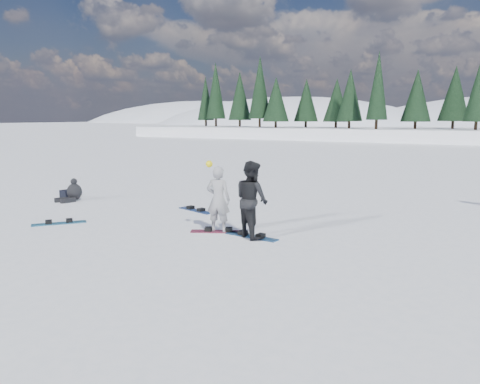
{
  "coord_description": "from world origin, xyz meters",
  "views": [
    {
      "loc": [
        6.33,
        -9.71,
        3.08
      ],
      "look_at": [
        0.35,
        1.0,
        1.1
      ],
      "focal_mm": 35.0,
      "sensor_mm": 36.0,
      "label": 1
    }
  ],
  "objects_px": {
    "snowboard_loose_a": "(59,223)",
    "snowboard_loose_c": "(196,210)",
    "seated_rider": "(73,192)",
    "gear_bag": "(66,194)",
    "snowboarder_woman": "(218,199)",
    "snowboarder_man": "(252,199)"
  },
  "relations": [
    {
      "from": "snowboarder_man",
      "to": "seated_rider",
      "type": "bearing_deg",
      "value": 19.67
    },
    {
      "from": "snowboarder_man",
      "to": "seated_rider",
      "type": "xyz_separation_m",
      "value": [
        -8.25,
        1.49,
        -0.67
      ]
    },
    {
      "from": "gear_bag",
      "to": "snowboard_loose_a",
      "type": "bearing_deg",
      "value": -43.07
    },
    {
      "from": "snowboarder_woman",
      "to": "snowboard_loose_c",
      "type": "xyz_separation_m",
      "value": [
        -2.18,
        2.09,
        -0.89
      ]
    },
    {
      "from": "snowboarder_woman",
      "to": "gear_bag",
      "type": "xyz_separation_m",
      "value": [
        -7.93,
        1.72,
        -0.76
      ]
    },
    {
      "from": "snowboarder_man",
      "to": "gear_bag",
      "type": "height_order",
      "value": "snowboarder_man"
    },
    {
      "from": "seated_rider",
      "to": "snowboard_loose_c",
      "type": "height_order",
      "value": "seated_rider"
    },
    {
      "from": "snowboarder_woman",
      "to": "snowboard_loose_c",
      "type": "height_order",
      "value": "snowboarder_woman"
    },
    {
      "from": "snowboard_loose_a",
      "to": "snowboard_loose_c",
      "type": "distance_m",
      "value": 4.25
    },
    {
      "from": "snowboarder_man",
      "to": "snowboarder_woman",
      "type": "bearing_deg",
      "value": 28.3
    },
    {
      "from": "gear_bag",
      "to": "snowboarder_woman",
      "type": "bearing_deg",
      "value": -12.22
    },
    {
      "from": "seated_rider",
      "to": "snowboard_loose_c",
      "type": "distance_m",
      "value": 5.1
    },
    {
      "from": "gear_bag",
      "to": "snowboard_loose_a",
      "type": "xyz_separation_m",
      "value": [
        3.36,
        -3.14,
        -0.14
      ]
    },
    {
      "from": "seated_rider",
      "to": "snowboarder_man",
      "type": "bearing_deg",
      "value": 12.85
    },
    {
      "from": "snowboarder_woman",
      "to": "snowboard_loose_a",
      "type": "distance_m",
      "value": 4.87
    },
    {
      "from": "snowboarder_man",
      "to": "snowboard_loose_a",
      "type": "relative_size",
      "value": 1.32
    },
    {
      "from": "snowboarder_man",
      "to": "snowboard_loose_c",
      "type": "relative_size",
      "value": 1.32
    },
    {
      "from": "seated_rider",
      "to": "gear_bag",
      "type": "relative_size",
      "value": 2.39
    },
    {
      "from": "snowboarder_woman",
      "to": "snowboarder_man",
      "type": "distance_m",
      "value": 1.03
    },
    {
      "from": "snowboard_loose_c",
      "to": "snowboard_loose_a",
      "type": "bearing_deg",
      "value": -107.49
    },
    {
      "from": "snowboarder_man",
      "to": "seated_rider",
      "type": "distance_m",
      "value": 8.41
    },
    {
      "from": "seated_rider",
      "to": "snowboard_loose_a",
      "type": "xyz_separation_m",
      "value": [
        2.66,
        -2.89,
        -0.3
      ]
    }
  ]
}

